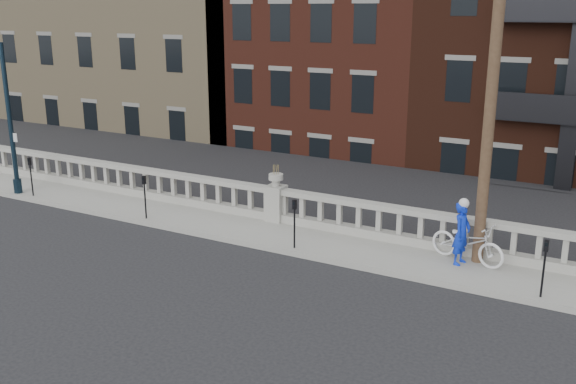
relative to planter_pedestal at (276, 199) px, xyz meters
The scene contains 13 objects.
ground 4.04m from the planter_pedestal, 90.00° to the right, with size 120.00×120.00×0.00m, color black.
sidewalk 1.21m from the planter_pedestal, 90.00° to the right, with size 32.00×2.20×0.15m, color gray.
balustrade 0.19m from the planter_pedestal, ahead, with size 28.00×0.34×1.03m.
planter_pedestal is the anchor object (origin of this frame).
lower_level 19.19m from the planter_pedestal, 88.31° to the left, with size 80.00×44.00×20.80m.
utility_pole 7.61m from the planter_pedestal, ahead, with size 1.60×0.28×10.00m.
streetlight_pole 9.77m from the planter_pedestal, 169.27° to the right, with size 0.40×0.28×5.20m.
parking_meter_a 8.92m from the planter_pedestal, 168.36° to the right, with size 0.10×0.09×1.36m.
parking_meter_b 4.05m from the planter_pedestal, 153.56° to the right, with size 0.10×0.09×1.36m.
parking_meter_c 2.43m from the planter_pedestal, 47.96° to the right, with size 0.10×0.09×1.36m.
parking_meter_d 8.17m from the planter_pedestal, 12.74° to the right, with size 0.10×0.09×1.36m.
bicycle 5.98m from the planter_pedestal, ahead, with size 0.70×2.01×1.05m, color white.
cyclist 5.89m from the planter_pedestal, ahead, with size 0.59×0.39×1.63m, color #0D2ACA.
Camera 1 is at (9.44, -12.22, 6.41)m, focal length 40.00 mm.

